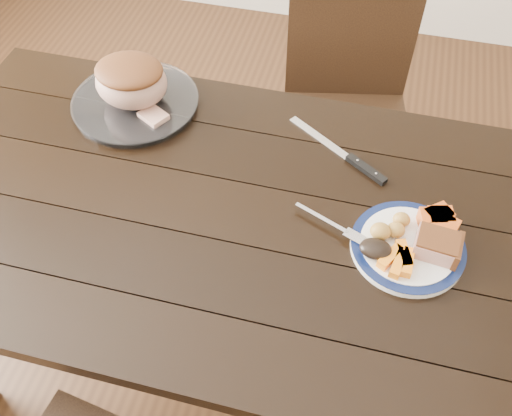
% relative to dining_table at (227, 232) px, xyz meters
% --- Properties ---
extents(ground, '(4.00, 4.00, 0.00)m').
position_rel_dining_table_xyz_m(ground, '(0.00, 0.00, -0.66)').
color(ground, '#472B16').
rests_on(ground, ground).
extents(dining_table, '(1.60, 0.91, 0.75)m').
position_rel_dining_table_xyz_m(dining_table, '(0.00, 0.00, 0.00)').
color(dining_table, black).
rests_on(dining_table, ground).
extents(chair_far, '(0.50, 0.51, 0.93)m').
position_rel_dining_table_xyz_m(chair_far, '(0.21, 0.74, -0.13)').
color(chair_far, black).
rests_on(chair_far, ground).
extents(dinner_plate, '(0.25, 0.25, 0.02)m').
position_rel_dining_table_xyz_m(dinner_plate, '(0.42, -0.01, 0.10)').
color(dinner_plate, white).
rests_on(dinner_plate, dining_table).
extents(plate_rim, '(0.25, 0.25, 0.02)m').
position_rel_dining_table_xyz_m(plate_rim, '(0.42, -0.01, 0.11)').
color(plate_rim, '#0C163C').
rests_on(plate_rim, dinner_plate).
extents(serving_platter, '(0.34, 0.34, 0.02)m').
position_rel_dining_table_xyz_m(serving_platter, '(-0.34, 0.29, 0.10)').
color(serving_platter, white).
rests_on(serving_platter, dining_table).
extents(pork_slice, '(0.10, 0.08, 0.04)m').
position_rel_dining_table_xyz_m(pork_slice, '(0.48, -0.02, 0.13)').
color(pork_slice, tan).
rests_on(pork_slice, dinner_plate).
extents(roasted_potatoes, '(0.08, 0.09, 0.04)m').
position_rel_dining_table_xyz_m(roasted_potatoes, '(0.38, 0.01, 0.13)').
color(roasted_potatoes, gold).
rests_on(roasted_potatoes, dinner_plate).
extents(carrot_batons, '(0.08, 0.10, 0.02)m').
position_rel_dining_table_xyz_m(carrot_batons, '(0.41, -0.07, 0.12)').
color(carrot_batons, orange).
rests_on(carrot_batons, dinner_plate).
extents(pumpkin_wedges, '(0.09, 0.09, 0.04)m').
position_rel_dining_table_xyz_m(pumpkin_wedges, '(0.48, 0.05, 0.13)').
color(pumpkin_wedges, '#E95A19').
rests_on(pumpkin_wedges, dinner_plate).
extents(dark_mushroom, '(0.07, 0.05, 0.03)m').
position_rel_dining_table_xyz_m(dark_mushroom, '(0.35, -0.06, 0.13)').
color(dark_mushroom, black).
rests_on(dark_mushroom, dinner_plate).
extents(fork, '(0.17, 0.08, 0.00)m').
position_rel_dining_table_xyz_m(fork, '(0.26, -0.00, 0.11)').
color(fork, silver).
rests_on(fork, dinner_plate).
extents(roast_joint, '(0.19, 0.17, 0.13)m').
position_rel_dining_table_xyz_m(roast_joint, '(-0.34, 0.29, 0.17)').
color(roast_joint, tan).
rests_on(roast_joint, serving_platter).
extents(cut_slice, '(0.09, 0.08, 0.02)m').
position_rel_dining_table_xyz_m(cut_slice, '(-0.26, 0.24, 0.12)').
color(cut_slice, tan).
rests_on(cut_slice, serving_platter).
extents(carving_knife, '(0.28, 0.19, 0.01)m').
position_rel_dining_table_xyz_m(carving_knife, '(0.27, 0.22, 0.10)').
color(carving_knife, silver).
rests_on(carving_knife, dining_table).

